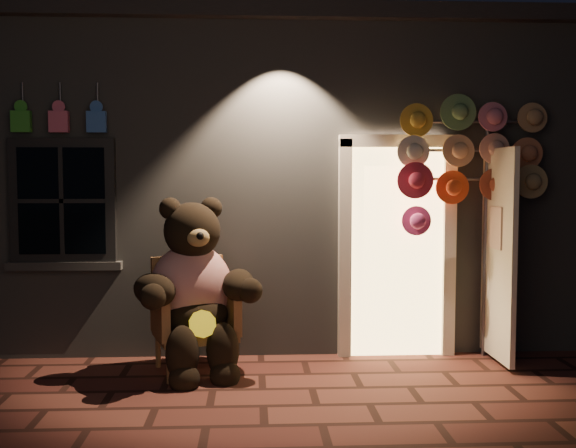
{
  "coord_description": "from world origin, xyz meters",
  "views": [
    {
      "loc": [
        -0.08,
        -5.12,
        1.78
      ],
      "look_at": [
        0.25,
        1.0,
        1.35
      ],
      "focal_mm": 42.0,
      "sensor_mm": 36.0,
      "label": 1
    }
  ],
  "objects": [
    {
      "name": "shop_building",
      "position": [
        0.0,
        3.99,
        1.74
      ],
      "size": [
        7.3,
        5.95,
        3.51
      ],
      "color": "slate",
      "rests_on": "ground"
    },
    {
      "name": "wicker_armchair",
      "position": [
        -0.63,
        1.04,
        0.52
      ],
      "size": [
        0.86,
        0.82,
        1.03
      ],
      "rotation": [
        0.0,
        0.0,
        0.31
      ],
      "color": "#9A683B",
      "rests_on": "ground"
    },
    {
      "name": "hat_rack",
      "position": [
        2.02,
        1.28,
        1.97
      ],
      "size": [
        1.43,
        0.22,
        2.52
      ],
      "color": "#59595E",
      "rests_on": "ground"
    },
    {
      "name": "ground",
      "position": [
        0.0,
        0.0,
        0.0
      ],
      "size": [
        60.0,
        60.0,
        0.0
      ],
      "primitive_type": "plane",
      "color": "brown",
      "rests_on": "ground"
    },
    {
      "name": "teddy_bear",
      "position": [
        -0.61,
        0.91,
        0.76
      ],
      "size": [
        1.15,
        1.06,
        1.66
      ],
      "rotation": [
        0.0,
        0.0,
        0.31
      ],
      "color": "#A81811",
      "rests_on": "ground"
    }
  ]
}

